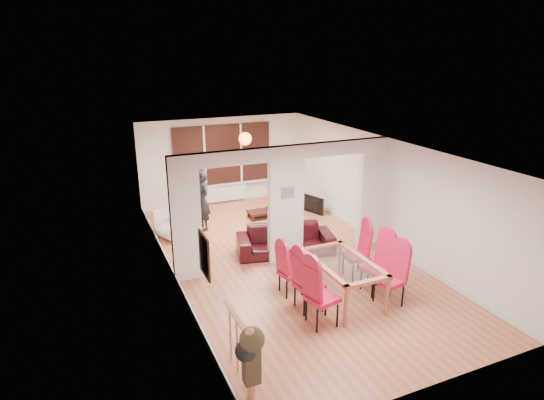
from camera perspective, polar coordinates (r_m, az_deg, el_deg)
floor at (r=10.34m, az=1.68°, el=-7.42°), size 5.00×9.00×0.01m
room_walls at (r=9.84m, az=1.75°, el=-0.59°), size 5.00×9.00×2.60m
divider_wall at (r=9.84m, az=1.75°, el=-0.59°), size 5.00×0.18×2.60m
bay_window_blinds at (r=13.78m, az=-6.18°, el=5.70°), size 3.00×0.08×1.80m
radiator at (r=14.06m, az=-5.96°, el=0.89°), size 1.40×0.08×0.50m
pendant_light at (r=12.69m, az=-3.40°, el=7.68°), size 0.36×0.36×0.36m
stair_newel at (r=6.76m, az=-4.28°, el=-17.39°), size 0.40×1.20×1.10m
wall_poster at (r=6.84m, az=-8.50°, el=-6.89°), size 0.04×0.52×0.67m
pillar_photo at (r=9.66m, az=2.01°, el=0.92°), size 0.30×0.03×0.25m
dining_table at (r=8.71m, az=8.80°, el=-9.95°), size 0.95×1.69×0.79m
dining_chair_la at (r=7.86m, az=6.33°, el=-11.57°), size 0.57×0.57×1.17m
dining_chair_lb at (r=8.27m, az=4.68°, el=-10.08°), size 0.52×0.52×1.13m
dining_chair_lc at (r=8.78m, az=2.39°, el=-8.68°), size 0.47×0.47×1.02m
dining_chair_ra at (r=8.66m, az=14.55°, el=-9.29°), size 0.52×0.52×1.12m
dining_chair_rb at (r=9.01m, az=12.92°, el=-7.96°), size 0.55×0.55×1.14m
dining_chair_rc at (r=9.46m, az=10.57°, el=-6.53°), size 0.52×0.52×1.13m
sofa at (r=10.50m, az=1.69°, el=-5.06°), size 2.35×1.34×0.64m
armchair at (r=11.66m, az=-12.12°, el=-2.86°), size 1.01×1.02×0.71m
person at (r=11.85m, az=-8.75°, el=-0.07°), size 0.63×0.47×1.58m
television at (r=13.11m, az=4.72°, el=-0.58°), size 0.87×0.40×0.51m
coffee_table at (r=12.76m, az=-0.96°, el=-1.76°), size 0.96×0.55×0.21m
bottle at (r=12.79m, az=-0.17°, el=-0.58°), size 0.07×0.07×0.26m
bowl at (r=12.84m, az=-0.32°, el=-1.00°), size 0.21×0.21×0.05m
shoes at (r=9.85m, az=1.97°, el=-8.48°), size 0.23×0.25×0.10m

